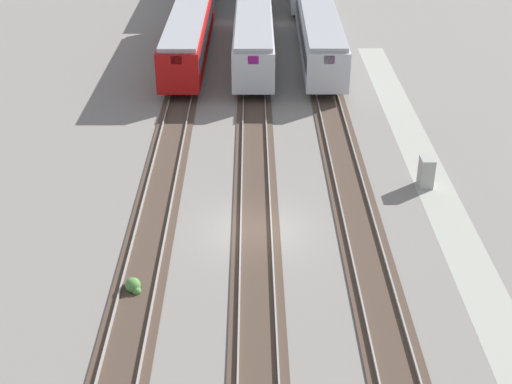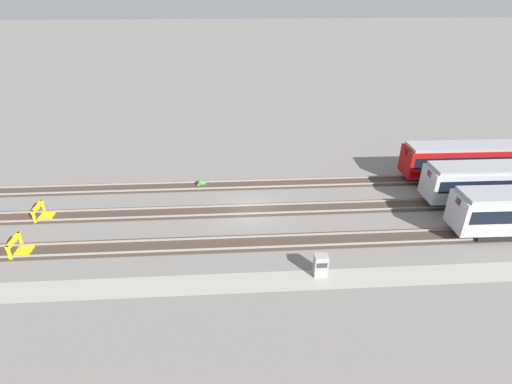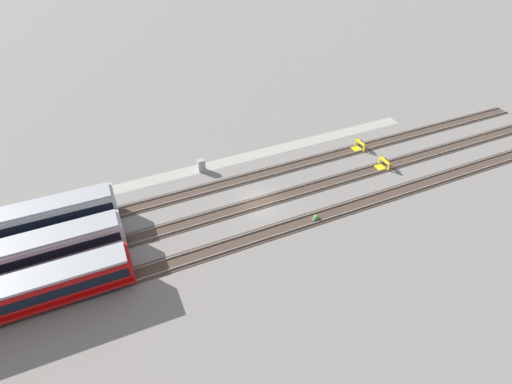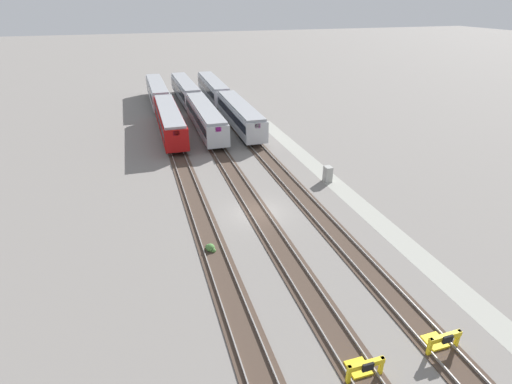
{
  "view_description": "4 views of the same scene",
  "coord_description": "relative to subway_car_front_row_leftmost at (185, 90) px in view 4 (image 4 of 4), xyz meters",
  "views": [
    {
      "loc": [
        -28.19,
        0.22,
        18.03
      ],
      "look_at": [
        0.5,
        0.0,
        1.8
      ],
      "focal_mm": 50.0,
      "sensor_mm": 36.0,
      "label": 1
    },
    {
      "loc": [
        -1.4,
        -29.8,
        17.61
      ],
      "look_at": [
        0.5,
        0.0,
        1.8
      ],
      "focal_mm": 28.0,
      "sensor_mm": 36.0,
      "label": 2
    },
    {
      "loc": [
        14.57,
        32.02,
        30.78
      ],
      "look_at": [
        0.5,
        0.0,
        1.8
      ],
      "focal_mm": 28.0,
      "sensor_mm": 36.0,
      "label": 3
    },
    {
      "loc": [
        -29.28,
        9.17,
        17.09
      ],
      "look_at": [
        0.5,
        0.0,
        1.8
      ],
      "focal_mm": 28.0,
      "sensor_mm": 36.0,
      "label": 4
    }
  ],
  "objects": [
    {
      "name": "rail_track_middle",
      "position": [
        -43.53,
        4.89,
        -2.0
      ],
      "size": [
        90.0,
        2.24,
        0.21
      ],
      "color": "#47382D",
      "rests_on": "ground"
    },
    {
      "name": "rail_track_near_inner",
      "position": [
        -43.53,
        -0.03,
        -2.0
      ],
      "size": [
        90.0,
        2.24,
        0.21
      ],
      "color": "#47382D",
      "rests_on": "ground"
    },
    {
      "name": "bumper_stop_near_inner_track",
      "position": [
        -61.02,
        -0.03,
        -1.53
      ],
      "size": [
        1.34,
        2.0,
        1.22
      ],
      "color": "yellow",
      "rests_on": "ground"
    },
    {
      "name": "subway_car_front_row_right_inner",
      "position": [
        -19.17,
        4.84,
        0.0
      ],
      "size": [
        18.03,
        3.01,
        3.7
      ],
      "color": "#A80F0F",
      "rests_on": "ground"
    },
    {
      "name": "subway_car_front_row_rightmost",
      "position": [
        -19.17,
        -4.96,
        0.0
      ],
      "size": [
        18.04,
        3.12,
        3.7
      ],
      "color": "#B7BABF",
      "rests_on": "ground"
    },
    {
      "name": "rail_track_nearest",
      "position": [
        -43.53,
        -4.94,
        -2.0
      ],
      "size": [
        90.0,
        2.24,
        0.21
      ],
      "color": "#47382D",
      "rests_on": "ground"
    },
    {
      "name": "subway_car_front_row_centre",
      "position": [
        -0.23,
        4.94,
        0.0
      ],
      "size": [
        18.0,
        2.87,
        3.7
      ],
      "color": "#B7BABF",
      "rests_on": "ground"
    },
    {
      "name": "service_walkway",
      "position": [
        -43.53,
        -9.36,
        -2.04
      ],
      "size": [
        54.0,
        2.0,
        0.01
      ],
      "primitive_type": "cube",
      "color": "#9E9E93",
      "rests_on": "ground"
    },
    {
      "name": "electrical_cabinet",
      "position": [
        -39.25,
        -8.87,
        -1.24
      ],
      "size": [
        0.9,
        0.73,
        1.6
      ],
      "color": "#9E9E99",
      "rests_on": "ground"
    },
    {
      "name": "subway_car_front_row_left_inner",
      "position": [
        -0.39,
        -4.96,
        0.0
      ],
      "size": [
        18.05,
        3.17,
        3.7
      ],
      "color": "#B7BABF",
      "rests_on": "ground"
    },
    {
      "name": "bumper_stop_nearest_track",
      "position": [
        -60.72,
        -4.93,
        -1.53
      ],
      "size": [
        1.36,
        2.0,
        1.22
      ],
      "color": "yellow",
      "rests_on": "ground"
    },
    {
      "name": "subway_car_back_row_leftmost",
      "position": [
        -19.17,
        -0.02,
        0.0
      ],
      "size": [
        18.02,
        2.95,
        3.7
      ],
      "color": "#B7BABF",
      "rests_on": "ground"
    },
    {
      "name": "ground_plane",
      "position": [
        -43.53,
        -0.03,
        -2.04
      ],
      "size": [
        400.0,
        400.0,
        0.0
      ],
      "primitive_type": "plane",
      "color": "gray"
    },
    {
      "name": "subway_car_front_row_leftmost",
      "position": [
        0.0,
        0.0,
        0.0
      ],
      "size": [
        18.03,
        3.03,
        3.7
      ],
      "color": "#B7BABF",
      "rests_on": "ground"
    },
    {
      "name": "weed_clump",
      "position": [
        -48.05,
        5.09,
        -1.8
      ],
      "size": [
        0.92,
        0.7,
        0.64
      ],
      "color": "#4C7F3D",
      "rests_on": "ground"
    }
  ]
}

